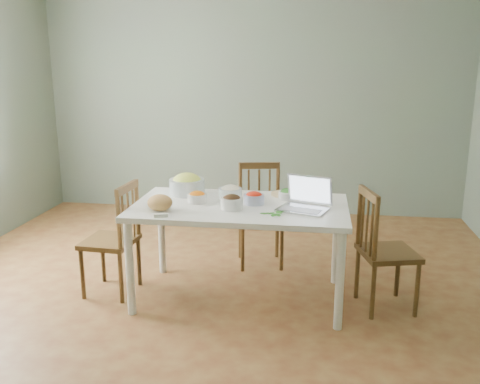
# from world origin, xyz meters

# --- Properties ---
(floor) EXTENTS (5.00, 5.00, 0.00)m
(floor) POSITION_xyz_m (0.00, 0.00, 0.00)
(floor) COLOR brown
(floor) RESTS_ON ground
(wall_back) EXTENTS (5.00, 0.00, 2.70)m
(wall_back) POSITION_xyz_m (0.00, 2.50, 1.35)
(wall_back) COLOR slate
(wall_back) RESTS_ON ground
(wall_front) EXTENTS (5.00, 0.00, 2.70)m
(wall_front) POSITION_xyz_m (0.00, -2.50, 1.35)
(wall_front) COLOR slate
(wall_front) RESTS_ON ground
(dining_table) EXTENTS (1.61, 0.91, 0.76)m
(dining_table) POSITION_xyz_m (0.22, 0.06, 0.38)
(dining_table) COLOR white
(dining_table) RESTS_ON floor
(chair_far) EXTENTS (0.47, 0.46, 0.91)m
(chair_far) POSITION_xyz_m (0.30, 0.77, 0.46)
(chair_far) COLOR #482D15
(chair_far) RESTS_ON floor
(chair_left) EXTENTS (0.41, 0.42, 0.90)m
(chair_left) POSITION_xyz_m (-0.81, 0.00, 0.45)
(chair_left) COLOR #482D15
(chair_left) RESTS_ON floor
(chair_right) EXTENTS (0.47, 0.49, 0.91)m
(chair_right) POSITION_xyz_m (1.33, 0.05, 0.46)
(chair_right) COLOR #482D15
(chair_right) RESTS_ON floor
(bread_boule) EXTENTS (0.23, 0.23, 0.12)m
(bread_boule) POSITION_xyz_m (-0.33, -0.18, 0.81)
(bread_boule) COLOR tan
(bread_boule) RESTS_ON dining_table
(butter_stick) EXTENTS (0.10, 0.06, 0.03)m
(butter_stick) POSITION_xyz_m (-0.28, -0.34, 0.77)
(butter_stick) COLOR white
(butter_stick) RESTS_ON dining_table
(bowl_squash) EXTENTS (0.34, 0.34, 0.17)m
(bowl_squash) POSITION_xyz_m (-0.25, 0.32, 0.84)
(bowl_squash) COLOR #EFE947
(bowl_squash) RESTS_ON dining_table
(bowl_carrot) EXTENTS (0.18, 0.18, 0.08)m
(bowl_carrot) POSITION_xyz_m (-0.11, 0.08, 0.80)
(bowl_carrot) COLOR #CE6610
(bowl_carrot) RESTS_ON dining_table
(bowl_onion) EXTENTS (0.20, 0.20, 0.10)m
(bowl_onion) POSITION_xyz_m (0.12, 0.25, 0.81)
(bowl_onion) COLOR beige
(bowl_onion) RESTS_ON dining_table
(bowl_mushroom) EXTENTS (0.21, 0.21, 0.11)m
(bowl_mushroom) POSITION_xyz_m (0.18, -0.07, 0.81)
(bowl_mushroom) COLOR #34170D
(bowl_mushroom) RESTS_ON dining_table
(bowl_redpep) EXTENTS (0.18, 0.18, 0.09)m
(bowl_redpep) POSITION_xyz_m (0.32, 0.10, 0.80)
(bowl_redpep) COLOR red
(bowl_redpep) RESTS_ON dining_table
(bowl_broccoli) EXTENTS (0.17, 0.17, 0.08)m
(bowl_broccoli) POSITION_xyz_m (0.56, 0.27, 0.80)
(bowl_broccoli) COLOR #1E5E20
(bowl_broccoli) RESTS_ON dining_table
(flatbread) EXTENTS (0.23, 0.23, 0.02)m
(flatbread) POSITION_xyz_m (0.53, 0.39, 0.76)
(flatbread) COLOR tan
(flatbread) RESTS_ON dining_table
(basil_bunch) EXTENTS (0.18, 0.18, 0.02)m
(basil_bunch) POSITION_xyz_m (0.47, -0.15, 0.77)
(basil_bunch) COLOR #09600B
(basil_bunch) RESTS_ON dining_table
(laptop) EXTENTS (0.42, 0.39, 0.24)m
(laptop) POSITION_xyz_m (0.69, -0.03, 0.87)
(laptop) COLOR #BCBCC2
(laptop) RESTS_ON dining_table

